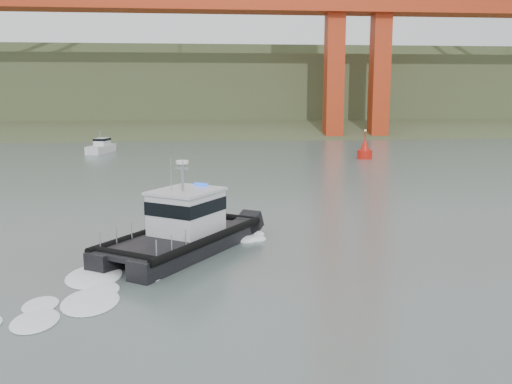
% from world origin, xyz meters
% --- Properties ---
extents(ground, '(400.00, 400.00, 0.00)m').
position_xyz_m(ground, '(0.00, 0.00, 0.00)').
color(ground, '#53625E').
rests_on(ground, ground).
extents(headlands, '(500.00, 105.36, 27.12)m').
position_xyz_m(headlands, '(0.00, 125.50, 7.05)').
color(headlands, '#3D4C2B').
rests_on(headlands, ground).
extents(patrol_boat, '(8.58, 10.21, 4.81)m').
position_xyz_m(patrol_boat, '(-6.03, 6.08, 1.20)').
color(patrol_boat, black).
rests_on(patrol_boat, ground).
extents(motorboat, '(3.31, 5.87, 3.06)m').
position_xyz_m(motorboat, '(-18.04, 54.68, 0.76)').
color(motorboat, silver).
rests_on(motorboat, ground).
extents(nav_buoy, '(1.81, 1.81, 3.76)m').
position_xyz_m(nav_buoy, '(14.78, 44.66, 0.99)').
color(nav_buoy, red).
rests_on(nav_buoy, ground).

